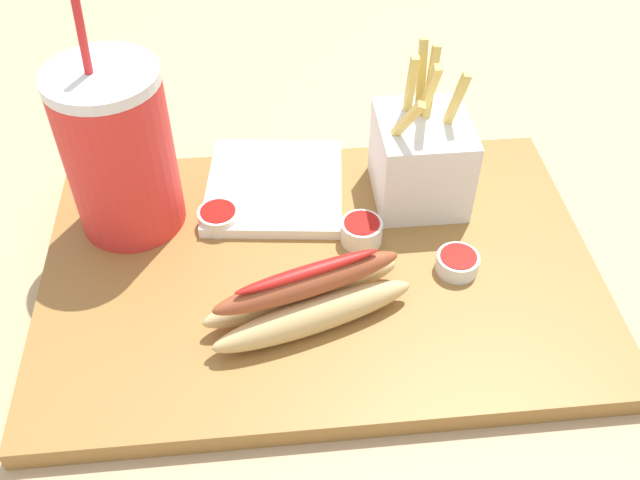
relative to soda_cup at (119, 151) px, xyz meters
name	(u,v)px	position (x,y,z in m)	size (l,w,h in m)	color
ground_plane	(320,286)	(-0.17, 0.08, -0.11)	(2.40, 2.40, 0.02)	tan
food_tray	(320,271)	(-0.17, 0.08, -0.09)	(0.49, 0.33, 0.02)	olive
soda_cup	(119,151)	(0.00, 0.00, 0.00)	(0.10, 0.10, 0.23)	red
fries_basket	(421,158)	(-0.27, -0.01, -0.04)	(0.09, 0.09, 0.15)	white
hot_dog_1	(308,298)	(-0.15, 0.14, -0.06)	(0.18, 0.10, 0.06)	#DBB775
ketchup_cup_1	(361,231)	(-0.21, 0.05, -0.07)	(0.04, 0.04, 0.02)	white
ketchup_cup_2	(458,262)	(-0.29, 0.10, -0.07)	(0.04, 0.04, 0.02)	white
ketchup_cup_3	(219,217)	(-0.08, 0.02, -0.07)	(0.04, 0.04, 0.02)	white
napkin_stack	(275,187)	(-0.13, -0.03, -0.07)	(0.13, 0.14, 0.01)	white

